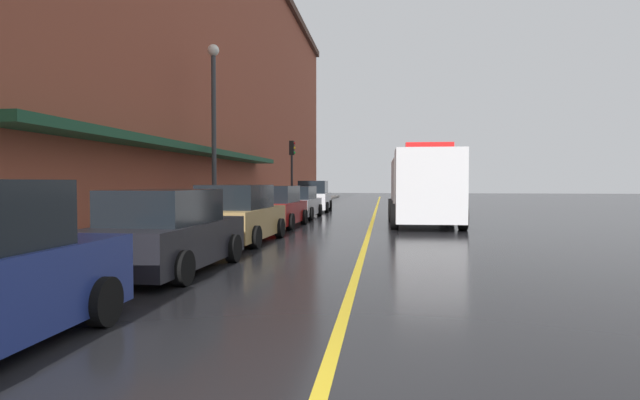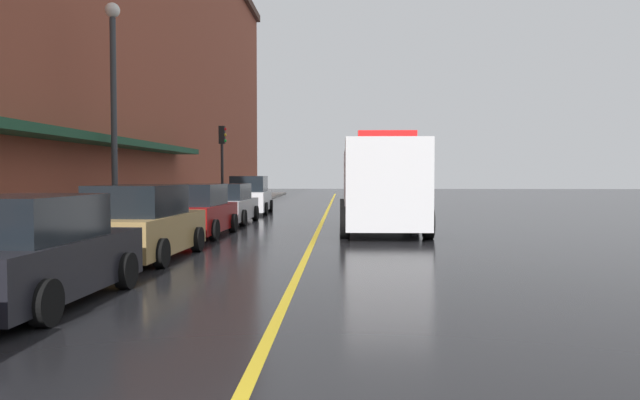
# 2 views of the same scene
# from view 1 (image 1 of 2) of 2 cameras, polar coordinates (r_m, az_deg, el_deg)

# --- Properties ---
(ground_plane) EXTENTS (112.00, 112.00, 0.00)m
(ground_plane) POSITION_cam_1_polar(r_m,az_deg,el_deg) (29.13, 6.04, -1.63)
(ground_plane) COLOR black
(sidewalk_left) EXTENTS (2.40, 70.00, 0.15)m
(sidewalk_left) POSITION_cam_1_polar(r_m,az_deg,el_deg) (29.90, -5.93, -1.39)
(sidewalk_left) COLOR #ADA8A0
(sidewalk_left) RESTS_ON ground
(lane_center_stripe) EXTENTS (0.16, 70.00, 0.01)m
(lane_center_stripe) POSITION_cam_1_polar(r_m,az_deg,el_deg) (29.13, 6.04, -1.62)
(lane_center_stripe) COLOR gold
(lane_center_stripe) RESTS_ON ground
(brick_building_left) EXTENTS (14.59, 64.00, 16.96)m
(brick_building_left) POSITION_cam_1_polar(r_m,az_deg,el_deg) (32.35, -20.61, 13.73)
(brick_building_left) COLOR brown
(brick_building_left) RESTS_ON ground
(parked_car_1) EXTENTS (2.20, 4.48, 1.70)m
(parked_car_1) POSITION_cam_1_polar(r_m,az_deg,el_deg) (11.07, -16.54, -3.55)
(parked_car_1) COLOR black
(parked_car_1) RESTS_ON ground
(parked_car_2) EXTENTS (2.25, 4.62, 1.76)m
(parked_car_2) POSITION_cam_1_polar(r_m,az_deg,el_deg) (15.97, -9.04, -1.70)
(parked_car_2) COLOR #A5844C
(parked_car_2) RESTS_ON ground
(parked_car_3) EXTENTS (2.17, 4.40, 1.69)m
(parked_car_3) POSITION_cam_1_polar(r_m,az_deg,el_deg) (21.28, -4.93, -0.84)
(parked_car_3) COLOR maroon
(parked_car_3) RESTS_ON ground
(parked_car_4) EXTENTS (2.10, 4.72, 1.63)m
(parked_car_4) POSITION_cam_1_polar(r_m,az_deg,el_deg) (26.46, -2.47, -0.33)
(parked_car_4) COLOR silver
(parked_car_4) RESTS_ON ground
(parked_car_5) EXTENTS (2.18, 4.63, 1.91)m
(parked_car_5) POSITION_cam_1_polar(r_m,az_deg,el_deg) (32.49, -0.70, 0.32)
(parked_car_5) COLOR silver
(parked_car_5) RESTS_ON ground
(box_truck) EXTENTS (2.95, 8.74, 3.35)m
(box_truck) POSITION_cam_1_polar(r_m,az_deg,el_deg) (23.30, 11.25, 1.37)
(box_truck) COLOR silver
(box_truck) RESTS_ON ground
(parking_meter_0) EXTENTS (0.14, 0.18, 1.33)m
(parking_meter_0) POSITION_cam_1_polar(r_m,az_deg,el_deg) (20.59, -9.53, -0.21)
(parking_meter_0) COLOR #4C4C51
(parking_meter_0) RESTS_ON sidewalk_left
(parking_meter_2) EXTENTS (0.14, 0.18, 1.33)m
(parking_meter_2) POSITION_cam_1_polar(r_m,az_deg,el_deg) (10.08, -28.77, -2.74)
(parking_meter_2) COLOR #4C4C51
(parking_meter_2) RESTS_ON sidewalk_left
(parking_meter_3) EXTENTS (0.14, 0.18, 1.33)m
(parking_meter_3) POSITION_cam_1_polar(r_m,az_deg,el_deg) (14.48, -16.94, -1.20)
(parking_meter_3) COLOR #4C4C51
(parking_meter_3) RESTS_ON sidewalk_left
(street_lamp_left) EXTENTS (0.44, 0.44, 6.94)m
(street_lamp_left) POSITION_cam_1_polar(r_m,az_deg,el_deg) (20.40, -11.66, 9.16)
(street_lamp_left) COLOR #33383D
(street_lamp_left) RESTS_ON sidewalk_left
(traffic_light_near) EXTENTS (0.38, 0.36, 4.30)m
(traffic_light_near) POSITION_cam_1_polar(r_m,az_deg,el_deg) (32.86, -3.12, 4.30)
(traffic_light_near) COLOR #232326
(traffic_light_near) RESTS_ON sidewalk_left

